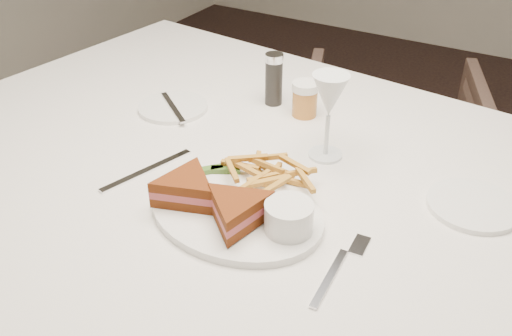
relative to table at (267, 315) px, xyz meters
name	(u,v)px	position (x,y,z in m)	size (l,w,h in m)	color
table	(267,315)	(0.00, 0.00, 0.00)	(1.62, 1.08, 0.75)	silver
chair_far	(388,146)	(-0.05, 0.96, -0.06)	(0.61, 0.57, 0.63)	#4F3A31
table_setting	(264,171)	(0.01, -0.03, 0.41)	(0.85, 0.66, 0.18)	white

